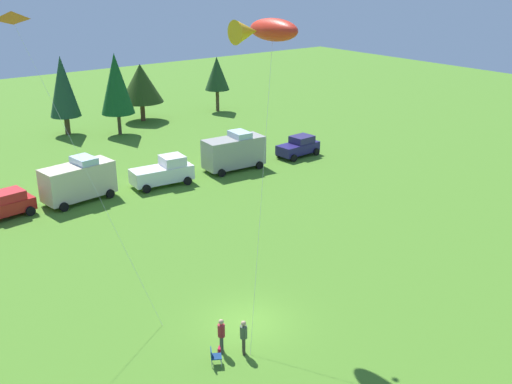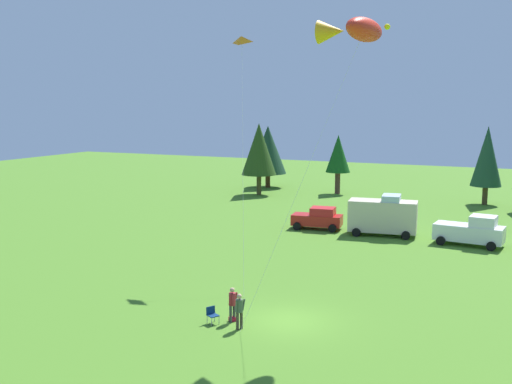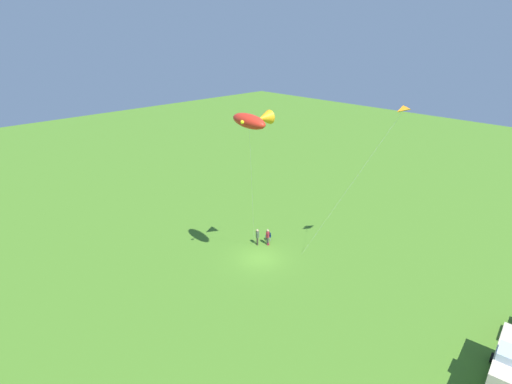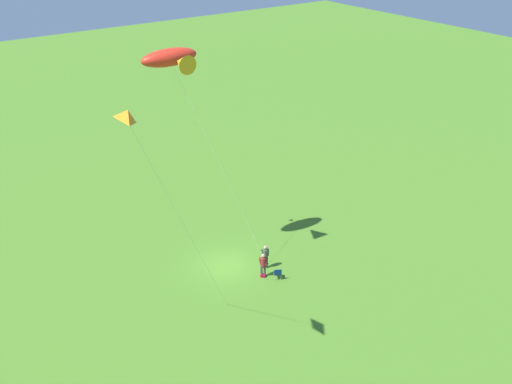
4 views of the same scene
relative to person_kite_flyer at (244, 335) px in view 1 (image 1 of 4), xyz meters
The scene contains 12 objects.
ground_plane 2.82m from the person_kite_flyer, 49.58° to the left, with size 160.00×160.00×0.00m, color #487A23.
person_kite_flyer is the anchor object (origin of this frame).
folding_chair 1.65m from the person_kite_flyer, behind, with size 0.65×0.65×0.82m.
person_spectator 1.04m from the person_kite_flyer, 135.44° to the left, with size 0.45×0.54×1.74m.
backpack_on_grass 1.43m from the person_kite_flyer, 135.19° to the left, with size 0.32×0.22×0.22m, color maroon.
car_red_sedan 23.73m from the person_kite_flyer, 99.67° to the left, with size 4.39×2.65×1.89m.
van_camper_beige 23.40m from the person_kite_flyer, 86.21° to the left, with size 5.64×3.16×3.34m.
truck_white_pickup 24.07m from the person_kite_flyer, 69.53° to the left, with size 5.17×2.81×2.34m.
van_motorhome_grey 27.10m from the person_kite_flyer, 55.52° to the left, with size 5.54×2.92×3.34m.
car_navy_hatch 31.37m from the person_kite_flyer, 44.17° to the left, with size 4.32×2.45×1.89m.
kite_large_fish 14.21m from the person_kite_flyer, 41.96° to the left, with size 5.66×5.99×14.61m.
kite_delta_orange 18.25m from the person_kite_flyer, 115.35° to the left, with size 4.05×7.19×15.02m.
Camera 1 is at (-15.43, -20.90, 16.80)m, focal length 42.00 mm.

